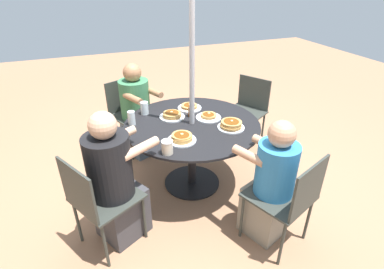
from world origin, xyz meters
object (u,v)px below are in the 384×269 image
patio_table (192,134)px  patio_chair_north (247,107)px  drinking_glass_a (144,108)px  syrup_bottle (191,111)px  drinking_glass_b (132,118)px  coffee_cup (167,147)px  pancake_plate_e (190,107)px  pancake_plate_b (231,125)px  diner_east (137,114)px  diner_west (270,186)px  pancake_plate_d (172,115)px  patio_chair_east (129,110)px  diner_south (115,184)px  patio_chair_south (97,198)px  pancake_plate_a (182,138)px  pancake_plate_c (208,117)px  patio_chair_west (289,196)px

patio_table → patio_chair_north: size_ratio=1.53×
patio_table → drinking_glass_a: (0.37, 0.37, 0.19)m
syrup_bottle → drinking_glass_b: bearing=86.9°
coffee_cup → pancake_plate_e: bearing=-31.9°
pancake_plate_b → pancake_plate_e: bearing=20.2°
diner_east → diner_west: 1.84m
pancake_plate_b → coffee_cup: coffee_cup is taller
diner_east → pancake_plate_d: size_ratio=4.42×
patio_chair_east → diner_east: (-0.16, -0.07, 0.00)m
diner_east → diner_south: 1.35m
diner_east → drinking_glass_a: size_ratio=8.73×
diner_east → patio_table: bearing=90.0°
patio_chair_north → patio_chair_east: bearing=41.8°
patio_table → diner_south: (-0.44, 0.81, -0.06)m
coffee_cup → drinking_glass_a: size_ratio=0.90×
pancake_plate_d → patio_chair_south: bearing=130.6°
diner_south → pancake_plate_e: diner_south is taller
diner_west → pancake_plate_a: 0.82m
pancake_plate_c → pancake_plate_e: bearing=18.2°
diner_east → pancake_plate_e: 0.73m
patio_table → pancake_plate_b: bearing=-127.2°
diner_west → coffee_cup: bearing=127.4°
patio_chair_west → diner_west: 0.17m
diner_south → pancake_plate_c: bearing=87.3°
pancake_plate_b → pancake_plate_e: 0.59m
patio_table → diner_east: size_ratio=1.18×
diner_west → syrup_bottle: size_ratio=7.66×
patio_chair_north → pancake_plate_a: (-0.83, 1.14, 0.24)m
pancake_plate_b → pancake_plate_c: bearing=22.1°
diner_west → pancake_plate_d: diner_west is taller
drinking_glass_a → diner_west: bearing=-149.8°
diner_west → pancake_plate_e: diner_west is taller
drinking_glass_b → pancake_plate_b: bearing=-115.7°
patio_chair_north → patio_chair_south: (-1.06, 1.90, 0.00)m
pancake_plate_a → pancake_plate_b: pancake_plate_b is taller
diner_south → drinking_glass_b: bearing=127.9°
patio_table → patio_chair_east: patio_chair_east is taller
patio_chair_north → patio_chair_east: (0.45, 1.38, 0.00)m
patio_chair_east → patio_chair_south: 1.60m
patio_chair_south → pancake_plate_e: size_ratio=3.41×
diner_south → pancake_plate_a: diner_south is taller
drinking_glass_b → pancake_plate_e: bearing=-76.8°
drinking_glass_a → patio_chair_east: bearing=5.9°
pancake_plate_a → patio_chair_north: bearing=-54.1°
pancake_plate_d → syrup_bottle: syrup_bottle is taller
patio_chair_north → pancake_plate_b: (-0.77, 0.64, 0.24)m
coffee_cup → patio_table: bearing=-41.0°
pancake_plate_e → drinking_glass_a: 0.47m
diner_south → pancake_plate_b: size_ratio=4.65×
pancake_plate_c → patio_chair_west: bearing=-168.8°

